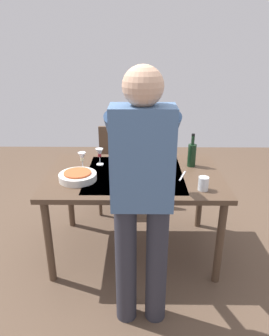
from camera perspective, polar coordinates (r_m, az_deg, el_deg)
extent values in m
plane|color=brown|center=(2.99, 0.00, -14.63)|extent=(6.00, 6.00, 0.00)
cube|color=#4C3828|center=(2.61, 0.00, -1.42)|extent=(1.45, 0.94, 0.04)
cube|color=#C6AD89|center=(2.60, 0.00, -1.06)|extent=(0.80, 0.80, 0.00)
cylinder|color=#4C3828|center=(3.20, 11.97, -4.82)|extent=(0.06, 0.06, 0.73)
cylinder|color=#4C3828|center=(3.21, -11.78, -4.71)|extent=(0.06, 0.06, 0.73)
cylinder|color=#4C3828|center=(2.53, 15.38, -13.13)|extent=(0.06, 0.06, 0.73)
cylinder|color=#4C3828|center=(2.54, -15.49, -12.94)|extent=(0.06, 0.06, 0.73)
cube|color=#352114|center=(3.44, -3.36, -0.73)|extent=(0.40, 0.40, 0.04)
cube|color=#4C3828|center=(3.52, -3.26, 4.08)|extent=(0.40, 0.04, 0.45)
cylinder|color=#4C3828|center=(3.68, -0.47, -2.94)|extent=(0.04, 0.04, 0.43)
cylinder|color=#4C3828|center=(3.70, -5.74, -2.90)|extent=(0.04, 0.04, 0.43)
cylinder|color=#4C3828|center=(3.38, -0.57, -5.39)|extent=(0.04, 0.04, 0.43)
cylinder|color=#4C3828|center=(3.40, -6.33, -5.33)|extent=(0.04, 0.04, 0.43)
cylinder|color=#2D2D38|center=(2.12, -1.59, -17.32)|extent=(0.14, 0.14, 0.88)
cylinder|color=#2D2D38|center=(2.13, 4.07, -17.32)|extent=(0.14, 0.14, 0.88)
cube|color=#47668E|center=(1.75, 1.44, 1.70)|extent=(0.36, 0.20, 0.60)
sphere|color=tan|center=(1.65, 1.58, 14.80)|extent=(0.22, 0.22, 0.22)
cylinder|color=#47668E|center=(1.95, -3.68, 6.20)|extent=(0.08, 0.52, 0.40)
cylinder|color=#47668E|center=(1.96, 6.41, 6.14)|extent=(0.08, 0.52, 0.40)
cylinder|color=black|center=(2.77, 10.48, 2.29)|extent=(0.07, 0.07, 0.20)
cylinder|color=black|center=(2.72, 10.69, 5.06)|extent=(0.03, 0.03, 0.08)
cylinder|color=black|center=(2.71, 10.76, 6.03)|extent=(0.03, 0.03, 0.02)
cylinder|color=white|center=(2.73, -9.47, -0.10)|extent=(0.06, 0.06, 0.01)
cylinder|color=white|center=(2.72, -9.52, 0.64)|extent=(0.01, 0.01, 0.07)
cone|color=white|center=(2.69, -9.62, 2.08)|extent=(0.07, 0.07, 0.07)
cylinder|color=beige|center=(2.70, -9.59, 1.63)|extent=(0.03, 0.03, 0.03)
cylinder|color=white|center=(2.80, -6.35, 0.68)|extent=(0.06, 0.06, 0.01)
cylinder|color=white|center=(2.79, -6.39, 1.40)|extent=(0.01, 0.01, 0.07)
cone|color=white|center=(2.76, -6.45, 2.81)|extent=(0.07, 0.07, 0.07)
cylinder|color=maroon|center=(2.77, -6.43, 2.37)|extent=(0.03, 0.03, 0.03)
cylinder|color=silver|center=(2.50, 3.34, -0.89)|extent=(0.07, 0.07, 0.09)
cylinder|color=silver|center=(2.35, 12.54, -2.81)|extent=(0.08, 0.08, 0.10)
cylinder|color=silver|center=(2.84, 6.14, 1.87)|extent=(0.07, 0.07, 0.09)
cylinder|color=silver|center=(2.51, -10.38, -1.60)|extent=(0.30, 0.30, 0.05)
cylinder|color=#C6562D|center=(2.50, -10.42, -1.12)|extent=(0.22, 0.22, 0.03)
cylinder|color=silver|center=(2.36, -1.06, -3.44)|extent=(0.23, 0.23, 0.01)
cylinder|color=silver|center=(2.76, -1.98, 0.55)|extent=(0.23, 0.23, 0.01)
cube|color=silver|center=(2.58, 8.81, -1.44)|extent=(0.08, 0.19, 0.00)
cube|color=silver|center=(2.36, 5.74, -3.62)|extent=(0.03, 0.18, 0.00)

